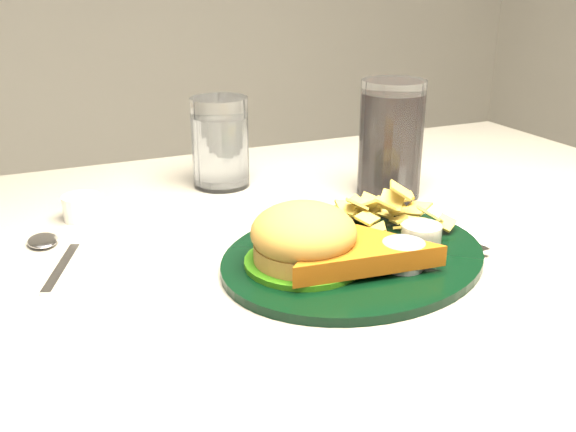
% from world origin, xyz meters
% --- Properties ---
extents(dinner_plate, '(0.36, 0.33, 0.07)m').
position_xyz_m(dinner_plate, '(0.04, -0.06, 0.78)').
color(dinner_plate, black).
rests_on(dinner_plate, table).
extents(water_glass, '(0.10, 0.10, 0.12)m').
position_xyz_m(water_glass, '(-0.01, 0.23, 0.81)').
color(water_glass, white).
rests_on(water_glass, table).
extents(cola_glass, '(0.10, 0.10, 0.15)m').
position_xyz_m(cola_glass, '(0.18, 0.10, 0.83)').
color(cola_glass, black).
rests_on(cola_glass, table).
extents(fork_napkin, '(0.16, 0.20, 0.01)m').
position_xyz_m(fork_napkin, '(0.16, -0.03, 0.76)').
color(fork_napkin, white).
rests_on(fork_napkin, table).
extents(spoon, '(0.09, 0.16, 0.01)m').
position_xyz_m(spoon, '(-0.24, 0.04, 0.76)').
color(spoon, silver).
rests_on(spoon, table).
extents(ramekin, '(0.05, 0.05, 0.03)m').
position_xyz_m(ramekin, '(-0.20, 0.17, 0.76)').
color(ramekin, white).
rests_on(ramekin, table).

